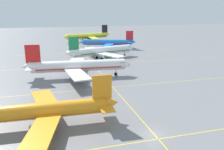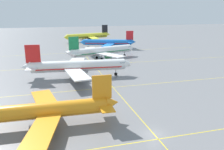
{
  "view_description": "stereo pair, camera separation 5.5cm",
  "coord_description": "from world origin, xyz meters",
  "views": [
    {
      "loc": [
        -19.94,
        -39.62,
        24.86
      ],
      "look_at": [
        -1.12,
        28.18,
        5.04
      ],
      "focal_mm": 38.04,
      "sensor_mm": 36.0,
      "label": 1
    },
    {
      "loc": [
        -19.88,
        -39.64,
        24.86
      ],
      "look_at": [
        -1.12,
        28.18,
        5.04
      ],
      "focal_mm": 38.04,
      "sensor_mm": 36.0,
      "label": 2
    }
  ],
  "objects": [
    {
      "name": "ground_plane",
      "position": [
        0.0,
        0.0,
        0.0
      ],
      "size": [
        600.0,
        600.0,
        0.0
      ],
      "primitive_type": "plane",
      "color": "slate"
    },
    {
      "name": "airliner_front_gate",
      "position": [
        -21.95,
        9.47,
        3.68
      ],
      "size": [
        34.62,
        29.89,
        10.78
      ],
      "color": "orange",
      "rests_on": "ground"
    },
    {
      "name": "airliner_second_row",
      "position": [
        -9.49,
        45.85,
        4.3
      ],
      "size": [
        40.53,
        34.81,
        12.59
      ],
      "color": "white",
      "rests_on": "ground"
    },
    {
      "name": "airliner_third_row",
      "position": [
        6.68,
        75.75,
        4.16
      ],
      "size": [
        38.54,
        32.87,
        12.18
      ],
      "color": "white",
      "rests_on": "ground"
    },
    {
      "name": "airliner_far_left_stand",
      "position": [
        18.18,
        107.37,
        3.83
      ],
      "size": [
        35.27,
        30.13,
        11.2
      ],
      "color": "blue",
      "rests_on": "ground"
    },
    {
      "name": "airliner_far_right_stand",
      "position": [
        11.65,
        144.45,
        4.13
      ],
      "size": [
        38.53,
        32.79,
        12.11
      ],
      "color": "yellow",
      "rests_on": "ground"
    },
    {
      "name": "taxiway_markings",
      "position": [
        0.0,
        47.58,
        0.0
      ],
      "size": [
        146.82,
        145.43,
        0.01
      ],
      "color": "yellow",
      "rests_on": "ground"
    }
  ]
}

